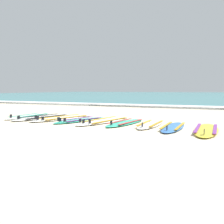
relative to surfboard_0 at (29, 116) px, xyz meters
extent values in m
plane|color=beige|center=(2.74, 0.01, -0.04)|extent=(80.00, 80.00, 0.00)
cube|color=teal|center=(2.74, 36.21, 0.01)|extent=(80.00, 60.00, 0.10)
cube|color=white|center=(2.74, 6.83, 0.02)|extent=(80.00, 1.25, 0.11)
ellipsoid|color=silver|center=(0.00, 0.00, 0.00)|extent=(0.58, 2.26, 0.07)
cube|color=teal|center=(-0.20, 0.00, 0.04)|extent=(0.09, 1.58, 0.01)
cube|color=teal|center=(0.20, 0.00, 0.04)|extent=(0.09, 1.58, 0.01)
cube|color=black|center=(0.00, -0.88, 0.09)|extent=(0.01, 0.09, 0.11)
ellipsoid|color=silver|center=(0.71, -0.11, 0.00)|extent=(1.12, 2.56, 0.07)
cube|color=black|center=(0.49, -0.07, 0.04)|extent=(0.45, 1.72, 0.01)
cube|color=black|center=(0.93, -0.16, 0.04)|extent=(0.45, 1.72, 0.01)
cube|color=black|center=(0.51, -1.06, 0.09)|extent=(0.03, 0.09, 0.11)
ellipsoid|color=silver|center=(1.47, -0.01, 0.00)|extent=(1.32, 2.68, 0.07)
cube|color=gold|center=(1.24, 0.05, 0.04)|extent=(0.57, 1.78, 0.01)
cube|color=gold|center=(1.70, -0.08, 0.04)|extent=(0.57, 1.78, 0.01)
cube|color=black|center=(1.20, -0.99, 0.09)|extent=(0.04, 0.09, 0.11)
cube|color=black|center=(1.04, -0.89, 0.09)|extent=(0.04, 0.09, 0.11)
cube|color=black|center=(1.39, -0.98, 0.09)|extent=(0.04, 0.09, 0.11)
ellipsoid|color=#2DB793|center=(2.30, -0.28, 0.00)|extent=(1.09, 2.14, 0.07)
cube|color=purple|center=(2.12, -0.23, 0.04)|extent=(0.48, 1.42, 0.01)
cube|color=purple|center=(2.48, -0.33, 0.04)|extent=(0.48, 1.42, 0.01)
cube|color=black|center=(2.07, -1.06, 0.09)|extent=(0.04, 0.09, 0.11)
cube|color=black|center=(1.95, -0.96, 0.09)|extent=(0.04, 0.09, 0.11)
cube|color=black|center=(2.23, -1.04, 0.09)|extent=(0.04, 0.09, 0.11)
ellipsoid|color=white|center=(3.08, -0.13, 0.00)|extent=(1.12, 2.63, 0.07)
cube|color=gold|center=(2.86, -0.09, 0.04)|extent=(0.43, 1.77, 0.01)
cube|color=gold|center=(3.31, -0.18, 0.04)|extent=(0.43, 1.77, 0.01)
cube|color=black|center=(2.89, -1.11, 0.09)|extent=(0.03, 0.09, 0.11)
cube|color=black|center=(2.73, -1.02, 0.09)|extent=(0.03, 0.09, 0.11)
cube|color=black|center=(3.07, -1.08, 0.09)|extent=(0.03, 0.09, 0.11)
ellipsoid|color=#2DB793|center=(3.82, -0.30, 0.00)|extent=(0.77, 2.08, 0.07)
cube|color=#D13838|center=(3.64, -0.27, 0.04)|extent=(0.26, 1.42, 0.01)
cube|color=#D13838|center=(4.01, -0.32, 0.04)|extent=(0.26, 1.42, 0.01)
cube|color=black|center=(3.72, -1.08, 0.09)|extent=(0.02, 0.09, 0.11)
ellipsoid|color=silver|center=(4.59, -0.35, 0.00)|extent=(0.51, 1.94, 0.07)
cube|color=gold|center=(4.42, -0.35, 0.04)|extent=(0.08, 1.35, 0.01)
cube|color=gold|center=(4.77, -0.35, 0.04)|extent=(0.08, 1.35, 0.01)
cube|color=black|center=(4.58, -1.11, 0.09)|extent=(0.01, 0.09, 0.11)
ellipsoid|color=#3875CC|center=(5.26, -0.60, 0.00)|extent=(0.50, 1.97, 0.07)
cube|color=gold|center=(5.08, -0.59, 0.04)|extent=(0.08, 1.38, 0.01)
cube|color=gold|center=(5.43, -0.60, 0.04)|extent=(0.08, 1.38, 0.01)
cube|color=black|center=(5.25, -1.36, 0.09)|extent=(0.01, 0.09, 0.11)
ellipsoid|color=yellow|center=(6.07, -0.73, 0.00)|extent=(0.58, 2.24, 0.07)
cube|color=purple|center=(5.87, -0.73, 0.04)|extent=(0.10, 1.56, 0.01)
cube|color=purple|center=(6.27, -0.73, 0.04)|extent=(0.10, 1.56, 0.01)
cube|color=black|center=(6.08, -1.60, 0.09)|extent=(0.01, 0.09, 0.11)
camera|label=1|loc=(6.43, -7.24, 0.98)|focal=41.02mm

